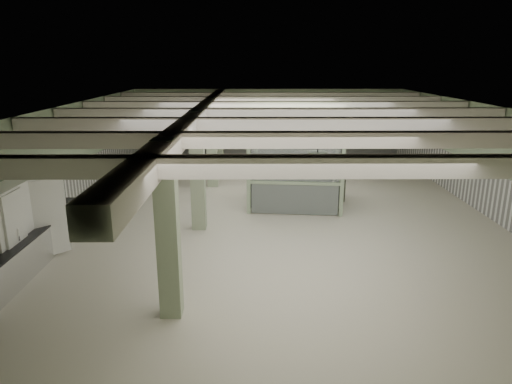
{
  "coord_description": "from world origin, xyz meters",
  "views": [
    {
      "loc": [
        -0.85,
        -14.3,
        4.96
      ],
      "look_at": [
        -0.75,
        -1.5,
        1.3
      ],
      "focal_mm": 32.0,
      "sensor_mm": 36.0,
      "label": 1
    }
  ],
  "objects_px": {
    "prep_counter": "(30,245)",
    "guard_booth": "(296,155)",
    "walkin_cooler": "(16,228)",
    "filing_cabinet": "(340,184)"
  },
  "relations": [
    {
      "from": "prep_counter",
      "to": "guard_booth",
      "type": "bearing_deg",
      "value": 34.53
    },
    {
      "from": "prep_counter",
      "to": "walkin_cooler",
      "type": "height_order",
      "value": "walkin_cooler"
    },
    {
      "from": "filing_cabinet",
      "to": "walkin_cooler",
      "type": "bearing_deg",
      "value": -138.99
    },
    {
      "from": "prep_counter",
      "to": "walkin_cooler",
      "type": "bearing_deg",
      "value": -101.6
    },
    {
      "from": "guard_booth",
      "to": "filing_cabinet",
      "type": "height_order",
      "value": "guard_booth"
    },
    {
      "from": "walkin_cooler",
      "to": "filing_cabinet",
      "type": "relative_size",
      "value": 1.94
    },
    {
      "from": "walkin_cooler",
      "to": "guard_booth",
      "type": "distance_m",
      "value": 9.1
    },
    {
      "from": "prep_counter",
      "to": "filing_cabinet",
      "type": "xyz_separation_m",
      "value": [
        8.92,
        5.43,
        0.14
      ]
    },
    {
      "from": "filing_cabinet",
      "to": "prep_counter",
      "type": "bearing_deg",
      "value": -140.62
    },
    {
      "from": "walkin_cooler",
      "to": "guard_booth",
      "type": "relative_size",
      "value": 0.65
    }
  ]
}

